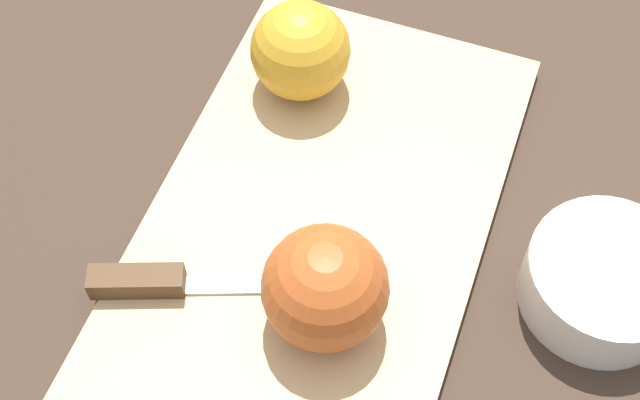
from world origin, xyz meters
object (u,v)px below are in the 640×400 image
Objects in this scene: apple_half_left at (300,50)px; bowl at (605,279)px; apple_half_right at (325,288)px; knife at (149,282)px.

bowl is (0.11, 0.28, -0.03)m from apple_half_left.
apple_half_right reaches higher than bowl.
apple_half_right is at bearing -10.93° from knife.
knife is at bearing 156.31° from apple_half_left.
apple_half_left reaches higher than bowl.
knife is 0.33m from bowl.
apple_half_left is at bearing -112.27° from bowl.
bowl is at bearing -125.70° from apple_half_left.
knife is (0.22, -0.04, -0.03)m from apple_half_left.
apple_half_left is 0.70× the size of bowl.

